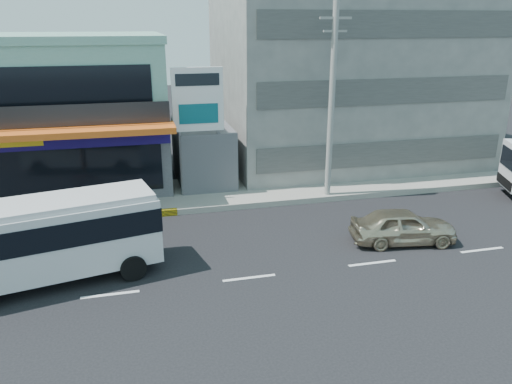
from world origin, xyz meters
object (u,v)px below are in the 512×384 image
utility_pole_near (332,103)px  shop_building (56,115)px  satellite_dish (204,126)px  minibus (51,234)px  billboard (198,107)px  motorcycle_rider (72,225)px  concrete_building (346,54)px  sedan (403,226)px

utility_pole_near → shop_building: bearing=154.9°
satellite_dish → utility_pole_near: size_ratio=0.15×
utility_pole_near → minibus: 14.56m
billboard → utility_pole_near: utility_pole_near is taller
satellite_dish → motorcycle_rider: satellite_dish is taller
satellite_dish → utility_pole_near: (6.00, -3.60, 1.57)m
concrete_building → minibus: concrete_building is taller
concrete_building → minibus: (-16.90, -13.50, -5.13)m
shop_building → concrete_building: size_ratio=0.77×
utility_pole_near → sedan: (1.12, -5.90, -4.39)m
minibus → motorcycle_rider: size_ratio=3.56×
sedan → minibus: bearing=99.1°
billboard → minibus: billboard is taller
satellite_dish → motorcycle_rider: (-6.66, -5.91, -2.85)m
satellite_dish → motorcycle_rider: 9.35m
concrete_building → satellite_dish: bearing=-158.2°
concrete_building → billboard: 12.17m
utility_pole_near → sedan: size_ratio=2.25×
satellite_dish → utility_pole_near: utility_pole_near is taller
satellite_dish → sedan: 12.20m
utility_pole_near → motorcycle_rider: 13.61m
motorcycle_rider → sedan: bearing=-14.6°
shop_building → concrete_building: bearing=3.4°
motorcycle_rider → minibus: bearing=-93.9°
satellite_dish → motorcycle_rider: size_ratio=0.68×
shop_building → motorcycle_rider: bearing=-81.4°
shop_building → satellite_dish: bearing=-20.2°
billboard → satellite_dish: bearing=74.5°
concrete_building → utility_pole_near: concrete_building is taller
satellite_dish → sedan: (7.12, -9.50, -2.82)m
concrete_building → sedan: size_ratio=3.60×
billboard → shop_building: bearing=147.7°
utility_pole_near → motorcycle_rider: (-12.66, -2.31, -4.42)m
sedan → satellite_dish: bearing=46.0°
billboard → motorcycle_rider: billboard is taller
satellite_dish → billboard: bearing=-105.5°
utility_pole_near → minibus: (-12.90, -5.90, -3.28)m
billboard → motorcycle_rider: size_ratio=3.14×
sedan → billboard: bearing=53.8°
sedan → utility_pole_near: bearing=19.9°
shop_building → minibus: 12.67m
shop_building → motorcycle_rider: 9.54m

